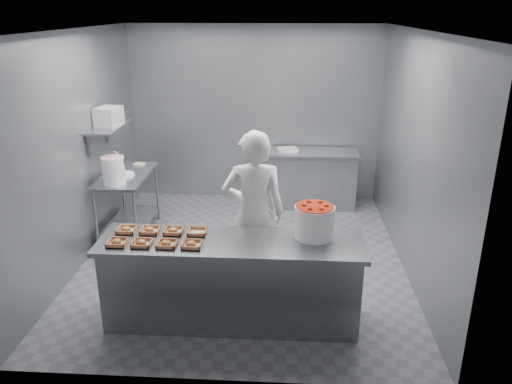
# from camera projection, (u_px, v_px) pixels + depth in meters

# --- Properties ---
(floor) EXTENTS (4.50, 4.50, 0.00)m
(floor) POSITION_uv_depth(u_px,v_px,m) (244.00, 258.00, 6.42)
(floor) COLOR #4C4C51
(floor) RESTS_ON ground
(ceiling) EXTENTS (4.50, 4.50, 0.00)m
(ceiling) POSITION_uv_depth(u_px,v_px,m) (241.00, 30.00, 5.45)
(ceiling) COLOR white
(ceiling) RESTS_ON wall_back
(wall_back) EXTENTS (4.00, 0.04, 2.80)m
(wall_back) POSITION_uv_depth(u_px,v_px,m) (255.00, 115.00, 8.04)
(wall_back) COLOR slate
(wall_back) RESTS_ON ground
(wall_left) EXTENTS (0.04, 4.50, 2.80)m
(wall_left) POSITION_uv_depth(u_px,v_px,m) (79.00, 150.00, 6.05)
(wall_left) COLOR slate
(wall_left) RESTS_ON ground
(wall_right) EXTENTS (0.04, 4.50, 2.80)m
(wall_right) POSITION_uv_depth(u_px,v_px,m) (413.00, 156.00, 5.82)
(wall_right) COLOR slate
(wall_right) RESTS_ON ground
(service_counter) EXTENTS (2.60, 0.70, 0.90)m
(service_counter) POSITION_uv_depth(u_px,v_px,m) (232.00, 281.00, 5.00)
(service_counter) COLOR slate
(service_counter) RESTS_ON ground
(prep_table) EXTENTS (0.60, 1.20, 0.90)m
(prep_table) POSITION_uv_depth(u_px,v_px,m) (128.00, 195.00, 6.87)
(prep_table) COLOR slate
(prep_table) RESTS_ON ground
(back_counter) EXTENTS (1.50, 0.60, 0.90)m
(back_counter) POSITION_uv_depth(u_px,v_px,m) (309.00, 178.00, 7.99)
(back_counter) COLOR slate
(back_counter) RESTS_ON ground
(wall_shelf) EXTENTS (0.35, 0.90, 0.03)m
(wall_shelf) POSITION_uv_depth(u_px,v_px,m) (109.00, 127.00, 6.55)
(wall_shelf) COLOR slate
(wall_shelf) RESTS_ON wall_left
(tray_0) EXTENTS (0.19, 0.18, 0.06)m
(tray_0) POSITION_uv_depth(u_px,v_px,m) (117.00, 242.00, 4.76)
(tray_0) COLOR tan
(tray_0) RESTS_ON service_counter
(tray_1) EXTENTS (0.19, 0.18, 0.06)m
(tray_1) POSITION_uv_depth(u_px,v_px,m) (142.00, 243.00, 4.75)
(tray_1) COLOR tan
(tray_1) RESTS_ON service_counter
(tray_2) EXTENTS (0.19, 0.18, 0.06)m
(tray_2) POSITION_uv_depth(u_px,v_px,m) (167.00, 244.00, 4.74)
(tray_2) COLOR tan
(tray_2) RESTS_ON service_counter
(tray_3) EXTENTS (0.19, 0.18, 0.06)m
(tray_3) POSITION_uv_depth(u_px,v_px,m) (192.00, 244.00, 4.72)
(tray_3) COLOR tan
(tray_3) RESTS_ON service_counter
(tray_4) EXTENTS (0.19, 0.18, 0.06)m
(tray_4) POSITION_uv_depth(u_px,v_px,m) (126.00, 229.00, 5.04)
(tray_4) COLOR tan
(tray_4) RESTS_ON service_counter
(tray_5) EXTENTS (0.19, 0.18, 0.06)m
(tray_5) POSITION_uv_depth(u_px,v_px,m) (150.00, 230.00, 5.02)
(tray_5) COLOR tan
(tray_5) RESTS_ON service_counter
(tray_6) EXTENTS (0.19, 0.18, 0.06)m
(tray_6) POSITION_uv_depth(u_px,v_px,m) (173.00, 231.00, 5.01)
(tray_6) COLOR tan
(tray_6) RESTS_ON service_counter
(tray_7) EXTENTS (0.19, 0.18, 0.04)m
(tray_7) POSITION_uv_depth(u_px,v_px,m) (197.00, 232.00, 5.00)
(tray_7) COLOR tan
(tray_7) RESTS_ON service_counter
(worker) EXTENTS (0.72, 0.51, 1.86)m
(worker) POSITION_uv_depth(u_px,v_px,m) (254.00, 214.00, 5.39)
(worker) COLOR silver
(worker) RESTS_ON ground
(strawberry_tub) EXTENTS (0.39, 0.39, 0.33)m
(strawberry_tub) POSITION_uv_depth(u_px,v_px,m) (314.00, 220.00, 4.88)
(strawberry_tub) COLOR white
(strawberry_tub) RESTS_ON service_counter
(glaze_bucket) EXTENTS (0.30, 0.28, 0.44)m
(glaze_bucket) POSITION_uv_depth(u_px,v_px,m) (113.00, 170.00, 6.34)
(glaze_bucket) COLOR white
(glaze_bucket) RESTS_ON prep_table
(bucket_lid) EXTENTS (0.41, 0.41, 0.03)m
(bucket_lid) POSITION_uv_depth(u_px,v_px,m) (121.00, 175.00, 6.70)
(bucket_lid) COLOR white
(bucket_lid) RESTS_ON prep_table
(rag) EXTENTS (0.17, 0.16, 0.02)m
(rag) POSITION_uv_depth(u_px,v_px,m) (139.00, 164.00, 7.17)
(rag) COLOR #CCB28C
(rag) RESTS_ON prep_table
(appliance) EXTENTS (0.34, 0.37, 0.24)m
(appliance) POSITION_uv_depth(u_px,v_px,m) (109.00, 116.00, 6.54)
(appliance) COLOR gray
(appliance) RESTS_ON wall_shelf
(paper_stack) EXTENTS (0.33, 0.27, 0.05)m
(paper_stack) POSITION_uv_depth(u_px,v_px,m) (287.00, 150.00, 7.85)
(paper_stack) COLOR silver
(paper_stack) RESTS_ON back_counter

